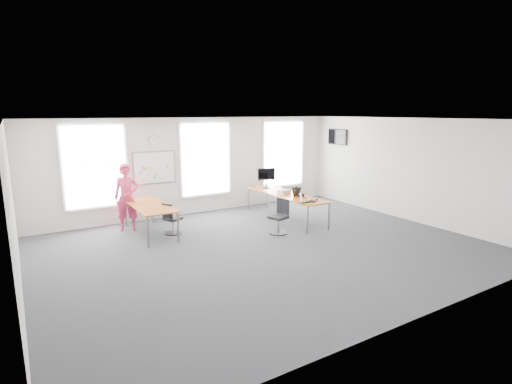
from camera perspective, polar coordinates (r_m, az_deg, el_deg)
floor at (r=9.55m, az=1.41°, el=-8.00°), size 10.00×10.00×0.00m
ceiling at (r=9.01m, az=1.50°, el=10.30°), size 10.00×10.00×0.00m
wall_back at (r=12.66m, az=-8.48°, el=3.70°), size 10.00×0.00×10.00m
wall_front at (r=6.29m, az=21.80°, el=-4.88°), size 10.00×0.00×10.00m
wall_left at (r=7.73m, az=-31.42°, el=-2.81°), size 0.00×10.00×10.00m
wall_right at (r=12.57m, az=20.96°, el=3.01°), size 0.00×10.00×10.00m
window_left at (r=11.77m, az=-22.01°, el=3.39°), size 1.60×0.06×2.20m
window_mid at (r=12.73m, az=-7.21°, el=4.68°), size 1.60×0.06×2.20m
window_right at (r=14.23m, az=3.90°, el=5.45°), size 1.60×0.06×2.20m
desk_right at (r=11.92m, az=4.18°, el=-0.46°), size 0.85×3.20×0.78m
desk_left at (r=10.76m, az=-14.95°, el=-2.11°), size 0.87×2.19×0.80m
chair_right at (r=10.60m, az=3.40°, el=-3.77°), size 0.51×0.51×0.91m
chair_left at (r=10.73m, az=-12.00°, el=-3.99°), size 0.50×0.50×0.84m
person at (r=11.28m, az=-17.97°, el=-0.72°), size 0.78×0.64×1.82m
whiteboard at (r=12.17m, az=-14.29°, el=3.40°), size 1.20×0.03×0.90m
wall_clock at (r=12.09m, az=-14.47°, el=7.15°), size 0.30×0.04×0.30m
tv at (r=14.47m, az=11.58°, el=7.73°), size 0.06×0.90×0.55m
keyboard at (r=10.84m, az=7.40°, el=-1.40°), size 0.45×0.25×0.02m
mouse at (r=11.11m, az=8.66°, el=-1.07°), size 0.08×0.11×0.04m
lens_cap at (r=11.37m, az=7.20°, el=-0.82°), size 0.09×0.09×0.01m
headphones at (r=11.44m, az=6.43°, el=-0.50°), size 0.18×0.10×0.11m
laptop_sleeve at (r=11.60m, az=5.80°, el=0.06°), size 0.32×0.27×0.25m
paper_stack at (r=11.87m, az=3.99°, el=0.04°), size 0.39×0.32×0.12m
monitor at (r=12.69m, az=1.49°, el=2.29°), size 0.57×0.23×0.64m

